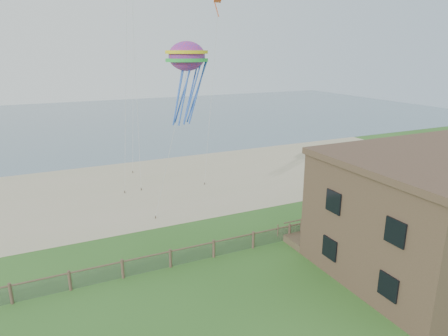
# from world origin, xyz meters

# --- Properties ---
(ground) EXTENTS (160.00, 160.00, 0.00)m
(ground) POSITION_xyz_m (0.00, 0.00, 0.00)
(ground) COLOR #2D5B1F
(ground) RESTS_ON ground
(sand_beach) EXTENTS (72.00, 20.00, 0.02)m
(sand_beach) POSITION_xyz_m (0.00, 22.00, 0.00)
(sand_beach) COLOR tan
(sand_beach) RESTS_ON ground
(ocean) EXTENTS (160.00, 68.00, 0.02)m
(ocean) POSITION_xyz_m (0.00, 66.00, 0.00)
(ocean) COLOR slate
(ocean) RESTS_ON ground
(chainlink_fence) EXTENTS (36.20, 0.20, 1.25)m
(chainlink_fence) POSITION_xyz_m (0.00, 6.00, 0.55)
(chainlink_fence) COLOR brown
(chainlink_fence) RESTS_ON ground
(motel_deck) EXTENTS (15.00, 2.00, 0.50)m
(motel_deck) POSITION_xyz_m (13.00, 5.00, 0.25)
(motel_deck) COLOR brown
(motel_deck) RESTS_ON ground
(picnic_table) EXTENTS (2.38, 2.10, 0.84)m
(picnic_table) POSITION_xyz_m (6.90, 2.40, 0.42)
(picnic_table) COLOR brown
(picnic_table) RESTS_ON ground
(octopus_kite) EXTENTS (3.43, 2.74, 6.26)m
(octopus_kite) POSITION_xyz_m (0.25, 10.89, 11.28)
(octopus_kite) COLOR #FF2A28
(kite_red) EXTENTS (1.37, 1.59, 1.80)m
(kite_red) POSITION_xyz_m (5.08, 16.18, 17.17)
(kite_red) COLOR #D35225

